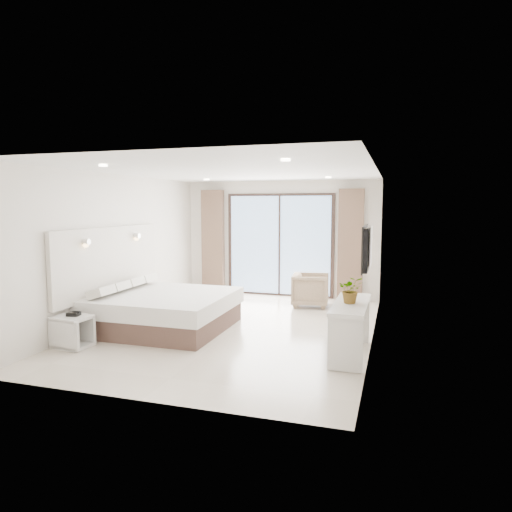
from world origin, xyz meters
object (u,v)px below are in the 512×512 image
Objects in this scene: armchair at (311,288)px; console_desk at (351,317)px; nightstand at (72,332)px; bed at (163,310)px.

console_desk is at bearing -166.45° from armchair.
console_desk is (4.05, 0.84, 0.32)m from nightstand.
console_desk reaches higher than bed.
armchair is at bearing 110.41° from console_desk.
nightstand is 4.84m from armchair.
bed is at bearing 171.08° from console_desk.
armchair is at bearing 59.27° from nightstand.
armchair is (2.92, 3.85, 0.14)m from nightstand.
nightstand is 0.38× the size of console_desk.
bed is 3.28m from armchair.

